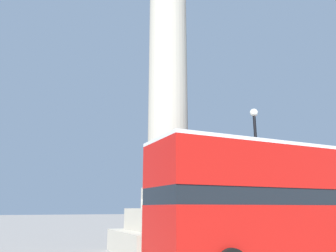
{
  "coord_description": "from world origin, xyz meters",
  "views": [
    {
      "loc": [
        -6.72,
        -15.24,
        2.09
      ],
      "look_at": [
        0.0,
        0.0,
        6.27
      ],
      "focal_mm": 35.0,
      "sensor_mm": 36.0,
      "label": 1
    }
  ],
  "objects": [
    {
      "name": "street_lamp",
      "position": [
        3.27,
        -2.96,
        3.55
      ],
      "size": [
        0.38,
        0.38,
        6.78
      ],
      "color": "black",
      "rests_on": "ground_plane"
    },
    {
      "name": "bus_b",
      "position": [
        2.74,
        -5.62,
        2.38
      ],
      "size": [
        11.31,
        3.07,
        4.3
      ],
      "rotation": [
        0.0,
        0.0,
        0.02
      ],
      "color": "#B7140F",
      "rests_on": "ground_plane"
    },
    {
      "name": "monument_column",
      "position": [
        0.0,
        0.0,
        7.75
      ],
      "size": [
        4.79,
        4.79,
        19.95
      ],
      "color": "#ADA593",
      "rests_on": "ground_plane"
    },
    {
      "name": "equestrian_statue",
      "position": [
        8.31,
        4.31,
        1.73
      ],
      "size": [
        3.7,
        2.94,
        6.01
      ],
      "rotation": [
        0.0,
        0.0,
        -0.18
      ],
      "color": "#ADA593",
      "rests_on": "ground_plane"
    }
  ]
}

